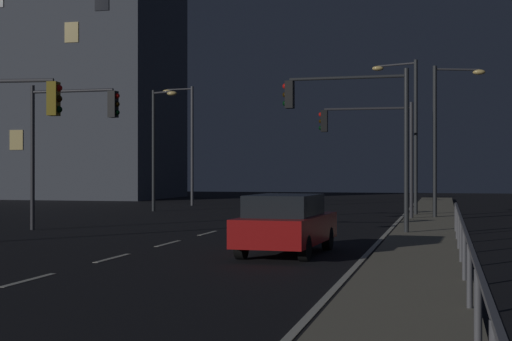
% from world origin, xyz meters
% --- Properties ---
extents(ground_plane, '(112.00, 112.00, 0.00)m').
position_xyz_m(ground_plane, '(0.00, 17.50, 0.00)').
color(ground_plane, black).
rests_on(ground_plane, ground).
extents(sidewalk_right, '(2.24, 77.00, 0.14)m').
position_xyz_m(sidewalk_right, '(7.46, 17.50, 0.07)').
color(sidewalk_right, gray).
rests_on(sidewalk_right, ground).
extents(lane_markings_center, '(0.14, 50.00, 0.01)m').
position_xyz_m(lane_markings_center, '(0.00, 21.00, 0.01)').
color(lane_markings_center, silver).
rests_on(lane_markings_center, ground).
extents(lane_edge_line, '(0.14, 53.00, 0.01)m').
position_xyz_m(lane_edge_line, '(6.09, 22.50, 0.01)').
color(lane_edge_line, silver).
rests_on(lane_edge_line, ground).
extents(car, '(2.04, 4.48, 1.57)m').
position_xyz_m(car, '(4.05, 14.84, 0.82)').
color(car, '#B71414').
rests_on(car, ground).
extents(traffic_light_mid_right, '(4.33, 0.39, 5.47)m').
position_xyz_m(traffic_light_mid_right, '(4.99, 21.37, 4.01)').
color(traffic_light_mid_right, '#2D3033').
rests_on(traffic_light_mid_right, sidewalk_right).
extents(traffic_light_far_center, '(4.13, 0.35, 5.03)m').
position_xyz_m(traffic_light_far_center, '(4.84, 29.23, 3.71)').
color(traffic_light_far_center, '#38383D').
rests_on(traffic_light_far_center, sidewalk_right).
extents(traffic_light_mid_left, '(3.60, 0.35, 5.36)m').
position_xyz_m(traffic_light_mid_left, '(-5.26, 20.90, 3.76)').
color(traffic_light_mid_left, '#38383D').
rests_on(traffic_light_mid_left, ground).
extents(street_lamp_mid_block, '(2.29, 0.98, 6.72)m').
position_xyz_m(street_lamp_mid_block, '(8.03, 30.50, 4.26)').
color(street_lamp_mid_block, '#2D3033').
rests_on(street_lamp_mid_block, sidewalk_right).
extents(street_lamp_across_street, '(1.63, 0.82, 6.57)m').
position_xyz_m(street_lamp_across_street, '(-7.06, 34.44, 3.98)').
color(street_lamp_across_street, '#2D3033').
rests_on(street_lamp_across_street, ground).
extents(street_lamp_corner, '(2.20, 1.03, 7.28)m').
position_xyz_m(street_lamp_corner, '(6.39, 32.33, 4.55)').
color(street_lamp_corner, '#2D3033').
rests_on(street_lamp_corner, sidewalk_right).
extents(street_lamp_median, '(2.13, 0.48, 7.54)m').
position_xyz_m(street_lamp_median, '(-7.79, 41.66, 4.52)').
color(street_lamp_median, '#4C4C51').
rests_on(street_lamp_median, ground).
extents(barrier_fence, '(0.09, 24.20, 0.98)m').
position_xyz_m(barrier_fence, '(8.43, 10.06, 0.88)').
color(barrier_fence, '#59595E').
rests_on(barrier_fence, sidewalk_right).
extents(building_distant, '(17.16, 11.13, 18.49)m').
position_xyz_m(building_distant, '(-22.06, 52.77, 9.25)').
color(building_distant, '#4C515B').
rests_on(building_distant, ground).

